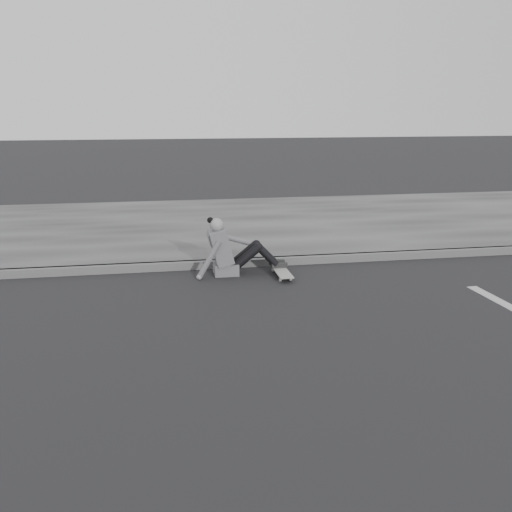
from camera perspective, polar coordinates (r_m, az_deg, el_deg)
The scene contains 5 objects.
ground at distance 6.65m, azimuth 4.36°, elevation -6.88°, with size 80.00×80.00×0.00m, color black.
curb at distance 9.02m, azimuth 0.33°, elevation -0.59°, with size 24.00×0.16×0.12m, color #4D4D4D.
sidewalk at distance 11.93m, azimuth -2.29°, elevation 3.18°, with size 24.00×6.00×0.12m, color #3D3D3D.
skateboard at distance 8.47m, azimuth 2.57°, elevation -1.56°, with size 0.20×0.78×0.09m.
seated_woman at distance 8.50m, azimuth -2.61°, elevation 0.53°, with size 1.38×0.46×0.88m.
Camera 1 is at (-1.57, -5.98, 2.44)m, focal length 40.00 mm.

